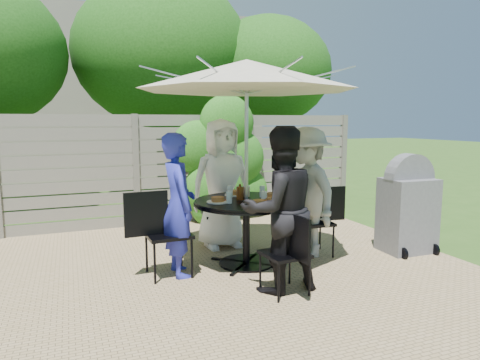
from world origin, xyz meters
name	(u,v)px	position (x,y,z in m)	size (l,w,h in m)	color
backyard_envelope	(103,93)	(0.09, 10.29, 2.61)	(60.00, 60.00, 5.00)	#2E5119
patio_table	(246,220)	(0.94, 0.59, 0.56)	(1.26, 1.26, 0.81)	black
umbrella	(247,75)	(0.94, 0.59, 2.26)	(2.56, 2.56, 2.43)	silver
chair_back	(219,226)	(0.92, 1.55, 0.27)	(0.47, 0.67, 0.90)	black
person_back	(222,184)	(0.92, 1.42, 0.89)	(0.87, 0.56, 1.77)	white
chair_left	(167,251)	(-0.03, 0.57, 0.30)	(0.72, 0.49, 0.99)	black
person_left	(178,205)	(0.11, 0.57, 0.81)	(0.59, 0.39, 1.62)	#272DAB
chair_front	(285,270)	(0.96, -0.37, 0.26)	(0.45, 0.64, 0.86)	black
person_front	(280,210)	(0.95, -0.24, 0.85)	(0.82, 0.64, 1.69)	black
chair_right	(314,235)	(1.90, 0.61, 0.27)	(0.67, 0.48, 0.90)	black
person_right	(306,193)	(1.77, 0.61, 0.83)	(1.08, 0.62, 1.67)	#9B9A97
plate_back	(235,193)	(0.93, 0.95, 0.83)	(0.26, 0.26, 0.06)	white
plate_left	(218,200)	(0.58, 0.58, 0.83)	(0.26, 0.26, 0.06)	white
plate_front	(259,203)	(0.94, 0.23, 0.83)	(0.26, 0.26, 0.06)	white
plate_right	(273,196)	(1.30, 0.60, 0.83)	(0.26, 0.26, 0.06)	white
plate_extra	(271,201)	(1.12, 0.29, 0.83)	(0.24, 0.24, 0.06)	white
glass_back	(230,192)	(0.83, 0.85, 0.88)	(0.07, 0.07, 0.14)	silver
glass_left	(229,197)	(0.68, 0.48, 0.88)	(0.07, 0.07, 0.14)	silver
glass_front	(264,197)	(1.05, 0.33, 0.88)	(0.07, 0.07, 0.14)	silver
glass_right	(262,192)	(1.19, 0.70, 0.88)	(0.07, 0.07, 0.14)	silver
syrup_jug	(240,193)	(0.88, 0.64, 0.89)	(0.09, 0.09, 0.16)	#59280C
coffee_cup	(247,192)	(1.03, 0.81, 0.87)	(0.08, 0.08, 0.12)	#C6B293
bbq_grill	(408,208)	(3.11, 0.29, 0.60)	(0.67, 0.53, 1.32)	slate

